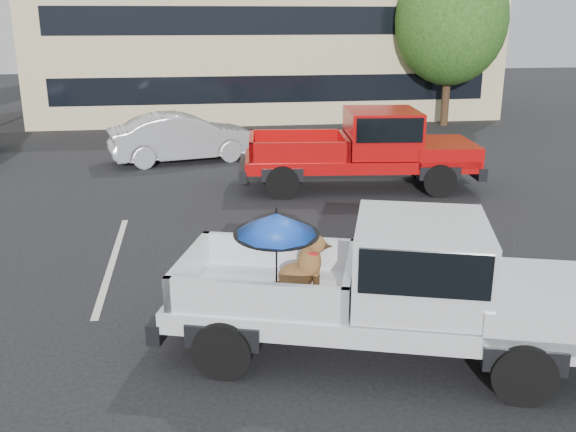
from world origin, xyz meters
The scene contains 9 objects.
ground centered at (0.00, 0.00, 0.00)m, with size 90.00×90.00×0.00m, color black.
stripe_left centered at (-3.00, 2.00, 0.00)m, with size 0.12×5.00×0.01m, color silver.
stripe_right centered at (3.00, 2.00, 0.00)m, with size 0.12×5.00×0.01m, color silver.
motel_building centered at (2.00, 20.99, 3.21)m, with size 20.40×8.40×6.30m.
tree_right centered at (9.00, 16.00, 4.21)m, with size 4.46×4.46×6.78m.
tree_back centered at (6.00, 24.00, 4.41)m, with size 4.68×4.68×7.11m.
silver_pickup centered at (1.18, -2.10, 1.05)m, with size 6.02×3.58×2.06m.
red_pickup centered at (3.27, 6.54, 1.12)m, with size 6.42×2.81×2.05m.
silver_sedan centered at (-1.71, 10.56, 0.75)m, with size 1.58×4.54×1.49m, color #A9ABB1.
Camera 1 is at (-1.41, -9.52, 4.35)m, focal length 40.00 mm.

